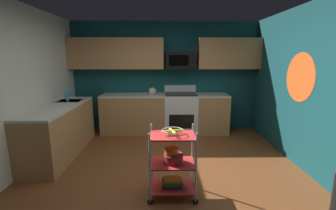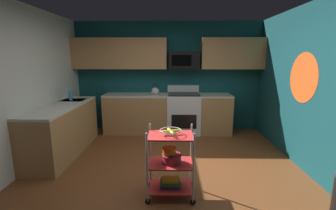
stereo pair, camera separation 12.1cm
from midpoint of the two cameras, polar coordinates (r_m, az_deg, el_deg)
The scene contains 16 objects.
floor at distance 3.71m, azimuth 0.13°, elevation -17.23°, with size 4.40×4.80×0.04m, color brown.
wall_back at distance 5.69m, azimuth 0.59°, elevation 6.94°, with size 4.52×0.06×2.60m, color #14474C.
wall_left at distance 4.00m, azimuth -33.80°, elevation 2.92°, with size 0.06×4.80×2.60m, color silver.
wall_right at distance 3.93m, azimuth 34.74°, elevation 2.70°, with size 0.06×4.80×2.60m, color #14474C.
wall_flower_decal at distance 4.33m, azimuth 30.97°, elevation 5.77°, with size 0.80×0.80×0.00m, color #E5591E.
counter_run at distance 5.07m, azimuth -8.26°, elevation -3.38°, with size 3.68×2.56×0.92m.
oven_range at distance 5.51m, azimuth 4.44°, elevation -1.92°, with size 0.76×0.65×1.10m.
upper_cabinets at distance 5.48m, azimuth -0.31°, elevation 12.51°, with size 4.40×0.33×0.70m.
microwave at distance 5.46m, azimuth 4.58°, elevation 10.91°, with size 0.70×0.39×0.40m.
rolling_cart at distance 3.04m, azimuth 1.80°, elevation -14.08°, with size 0.62×0.41×0.91m.
fruit_bowl at distance 2.88m, azimuth 1.86°, elevation -6.48°, with size 0.27×0.27×0.07m.
mixing_bowl_large at distance 3.01m, azimuth 2.10°, elevation -12.95°, with size 0.25×0.25×0.11m.
mixing_bowl_small at distance 2.98m, azimuth 1.52°, elevation -11.15°, with size 0.18×0.18×0.08m.
book_stack at distance 3.16m, azimuth 1.77°, elevation -18.48°, with size 0.27×0.21×0.11m.
kettle at distance 5.41m, azimuth -2.51°, elevation 3.45°, with size 0.21×0.18×0.26m.
dish_soap_bottle at distance 4.99m, azimuth -22.22°, elevation 2.15°, with size 0.06×0.06×0.20m, color #2D8CBF.
Camera 2 is at (0.12, -3.24, 1.77)m, focal length 24.79 mm.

